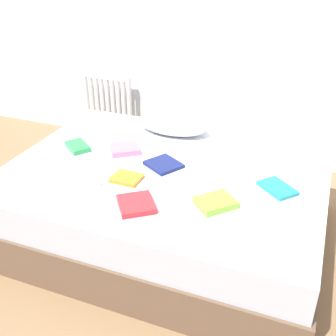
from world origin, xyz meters
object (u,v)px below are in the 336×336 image
bed (165,202)px  pillow (173,124)px  textbook_lime (216,203)px  textbook_white (81,182)px  textbook_navy (164,164)px  textbook_orange (127,178)px  textbook_red (136,204)px  textbook_pink (124,149)px  radiator (108,102)px  textbook_green (78,146)px  textbook_teal (277,188)px

bed → pillow: (-0.15, 0.53, 0.33)m
textbook_lime → textbook_white: textbook_lime is taller
textbook_navy → textbook_orange: (-0.14, -0.24, 0.00)m
textbook_white → textbook_red: (0.40, -0.09, 0.00)m
textbook_pink → textbook_lime: (0.76, -0.41, 0.00)m
bed → pillow: pillow is taller
textbook_navy → radiator: bearing=163.2°
textbook_green → textbook_lime: textbook_lime is taller
pillow → textbook_teal: size_ratio=2.44×
textbook_teal → textbook_red: size_ratio=1.05×
textbook_navy → textbook_green: textbook_green is taller
radiator → textbook_white: size_ratio=2.75×
textbook_lime → textbook_navy: bearing=97.4°
textbook_navy → textbook_green: size_ratio=1.06×
textbook_navy → pillow: bearing=135.7°
textbook_teal → textbook_white: size_ratio=1.10×
textbook_white → textbook_teal: bearing=-32.4°
bed → textbook_teal: 0.74m
textbook_orange → textbook_red: size_ratio=0.85×
bed → pillow: 0.64m
textbook_orange → textbook_lime: (0.57, -0.07, 0.01)m
textbook_pink → textbook_white: textbook_pink is taller
textbook_green → textbook_lime: (1.08, -0.33, 0.00)m
bed → textbook_navy: 0.27m
textbook_lime → textbook_red: textbook_lime is taller
bed → textbook_red: 0.52m
textbook_navy → textbook_red: size_ratio=1.01×
bed → textbook_navy: bearing=126.1°
radiator → textbook_green: (0.40, -1.15, 0.13)m
bed → textbook_orange: textbook_orange is taller
textbook_teal → pillow: bearing=-170.2°
radiator → textbook_orange: (0.91, -1.41, 0.12)m
radiator → textbook_teal: size_ratio=2.51×
textbook_lime → textbook_red: bearing=156.1°
textbook_navy → bed: bearing=-22.6°
textbook_orange → textbook_lime: textbook_lime is taller
pillow → textbook_white: 0.92m
textbook_orange → textbook_lime: bearing=-5.7°
textbook_green → textbook_orange: bearing=10.6°
bed → textbook_pink: (-0.35, 0.13, 0.27)m
textbook_red → textbook_orange: bearing=179.8°
textbook_red → bed: bearing=144.7°
bed → textbook_green: (-0.67, 0.05, 0.27)m
textbook_white → bed: bearing=-8.5°
textbook_pink → pillow: bearing=117.6°
textbook_navy → textbook_lime: (0.43, -0.31, 0.01)m
textbook_lime → bed: bearing=98.8°
textbook_teal → textbook_orange: size_ratio=1.23×
radiator → textbook_red: radiator is taller
textbook_pink → textbook_lime: 0.86m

